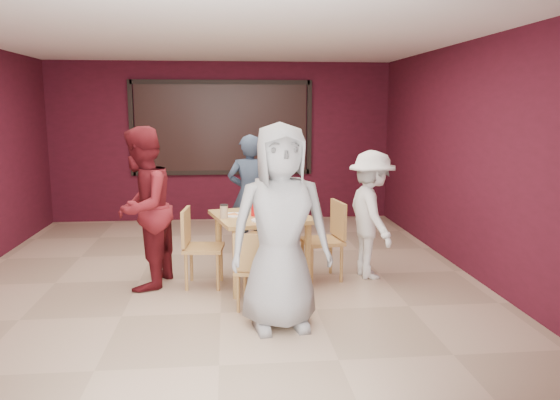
{
  "coord_description": "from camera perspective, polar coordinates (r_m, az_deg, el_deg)",
  "views": [
    {
      "loc": [
        0.09,
        -6.29,
        2.01
      ],
      "look_at": [
        0.68,
        -0.22,
        0.97
      ],
      "focal_mm": 35.0,
      "sensor_mm": 36.0,
      "label": 1
    }
  ],
  "objects": [
    {
      "name": "floor",
      "position": [
        6.6,
        -6.12,
        -8.11
      ],
      "size": [
        7.0,
        7.0,
        0.0
      ],
      "primitive_type": "plane",
      "color": "tan",
      "rests_on": "ground"
    },
    {
      "name": "window_blinds",
      "position": [
        9.75,
        -6.11,
        7.5
      ],
      "size": [
        3.0,
        0.02,
        1.5
      ],
      "primitive_type": "cube",
      "color": "black"
    },
    {
      "name": "dining_table",
      "position": [
        6.22,
        -1.97,
        -2.48
      ],
      "size": [
        1.23,
        1.23,
        0.96
      ],
      "color": "tan",
      "rests_on": "floor"
    },
    {
      "name": "chair_front",
      "position": [
        5.45,
        -2.59,
        -6.92
      ],
      "size": [
        0.47,
        0.47,
        0.81
      ],
      "color": "#B38745",
      "rests_on": "floor"
    },
    {
      "name": "chair_back",
      "position": [
        6.93,
        -1.51,
        -3.14
      ],
      "size": [
        0.46,
        0.46,
        0.84
      ],
      "color": "#B38745",
      "rests_on": "floor"
    },
    {
      "name": "chair_left",
      "position": [
        6.23,
        -8.68,
        -4.42
      ],
      "size": [
        0.47,
        0.47,
        0.89
      ],
      "color": "#B38745",
      "rests_on": "floor"
    },
    {
      "name": "chair_right",
      "position": [
        6.45,
        5.06,
        -3.71
      ],
      "size": [
        0.51,
        0.51,
        0.93
      ],
      "color": "#B38745",
      "rests_on": "floor"
    },
    {
      "name": "diner_front",
      "position": [
        4.92,
        0.05,
        -2.88
      ],
      "size": [
        0.98,
        0.7,
        1.89
      ],
      "primitive_type": "imported",
      "rotation": [
        0.0,
        0.0,
        0.12
      ],
      "color": "gray",
      "rests_on": "floor"
    },
    {
      "name": "diner_back",
      "position": [
        7.46,
        -3.17,
        0.52
      ],
      "size": [
        0.64,
        0.45,
        1.65
      ],
      "primitive_type": "imported",
      "rotation": [
        0.0,
        0.0,
        3.05
      ],
      "color": "#2E3D52",
      "rests_on": "floor"
    },
    {
      "name": "diner_left",
      "position": [
        6.24,
        -14.2,
        -0.85
      ],
      "size": [
        0.87,
        1.01,
        1.81
      ],
      "primitive_type": "imported",
      "rotation": [
        0.0,
        0.0,
        -1.8
      ],
      "color": "maroon",
      "rests_on": "floor"
    },
    {
      "name": "diner_right",
      "position": [
        6.53,
        9.52,
        -1.52
      ],
      "size": [
        0.66,
        1.03,
        1.51
      ],
      "primitive_type": "imported",
      "rotation": [
        0.0,
        0.0,
        1.67
      ],
      "color": "white",
      "rests_on": "floor"
    }
  ]
}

